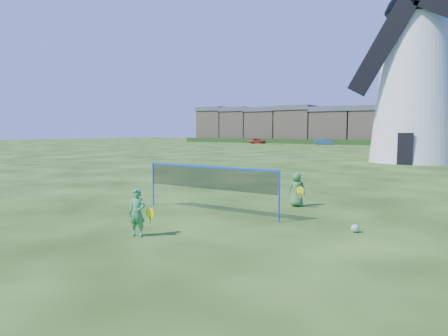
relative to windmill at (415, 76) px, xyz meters
name	(u,v)px	position (x,y,z in m)	size (l,w,h in m)	color
ground	(210,216)	(-1.99, -27.17, -7.26)	(220.00, 220.00, 0.00)	black
windmill	(415,76)	(0.00, 0.00, 0.00)	(15.61, 6.90, 21.13)	white
badminton_net	(210,179)	(-2.25, -26.81, -6.12)	(5.05, 0.05, 1.55)	blue
player_girl	(137,213)	(-2.11, -30.22, -6.65)	(0.68, 0.42, 1.23)	#3D9855
player_boy	(297,189)	(-0.30, -24.18, -6.65)	(0.71, 0.60, 1.22)	#438540
play_ball	(355,228)	(2.45, -26.76, -7.15)	(0.22, 0.22, 0.22)	green
terraced_houses	(303,124)	(-27.96, 44.83, -3.26)	(52.87, 8.40, 8.37)	#9A8666
hedge	(310,142)	(-23.99, 38.83, -6.76)	(62.00, 0.80, 1.00)	#193814
car_left	(257,141)	(-33.83, 34.91, -6.68)	(1.37, 3.41, 1.16)	maroon
car_right	(324,142)	(-20.25, 36.13, -6.67)	(1.25, 3.57, 1.18)	#2B5381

